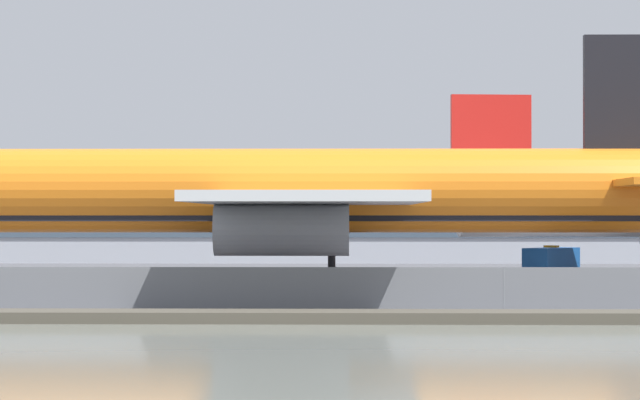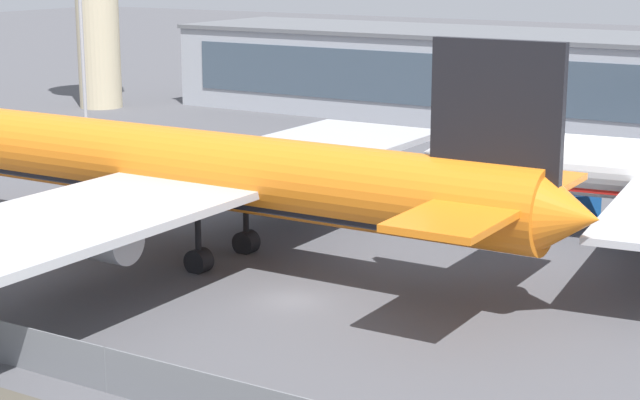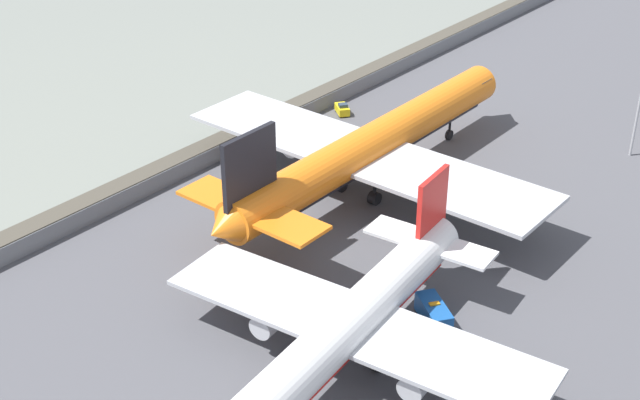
% 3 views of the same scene
% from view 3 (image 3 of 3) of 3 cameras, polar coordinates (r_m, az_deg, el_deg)
% --- Properties ---
extents(ground_plane, '(500.00, 500.00, 0.00)m').
position_cam_3_polar(ground_plane, '(108.17, -2.12, -0.72)').
color(ground_plane, '#4C4C51').
extents(shoreline_seawall, '(320.00, 3.00, 0.50)m').
position_cam_3_polar(shoreline_seawall, '(121.07, -9.45, 2.45)').
color(shoreline_seawall, '#474238').
rests_on(shoreline_seawall, ground).
extents(perimeter_fence, '(280.00, 0.10, 2.27)m').
position_cam_3_polar(perimeter_fence, '(117.63, -8.01, 2.22)').
color(perimeter_fence, slate).
rests_on(perimeter_fence, ground).
extents(cargo_jet_orange, '(57.48, 49.40, 15.66)m').
position_cam_3_polar(cargo_jet_orange, '(110.59, 3.29, 3.45)').
color(cargo_jet_orange, orange).
rests_on(cargo_jet_orange, ground).
extents(passenger_jet_white_red, '(44.09, 37.86, 13.48)m').
position_cam_3_polar(passenger_jet_white_red, '(80.26, 1.65, -8.21)').
color(passenger_jet_white_red, white).
rests_on(passenger_jet_white_red, ground).
extents(baggage_tug, '(3.21, 3.52, 1.80)m').
position_cam_3_polar(baggage_tug, '(134.10, 1.43, 5.84)').
color(baggage_tug, yellow).
rests_on(baggage_tug, ground).
extents(ops_van, '(4.72, 5.46, 2.48)m').
position_cam_3_polar(ops_van, '(89.20, 7.32, -7.23)').
color(ops_van, '#19519E').
rests_on(ops_van, ground).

